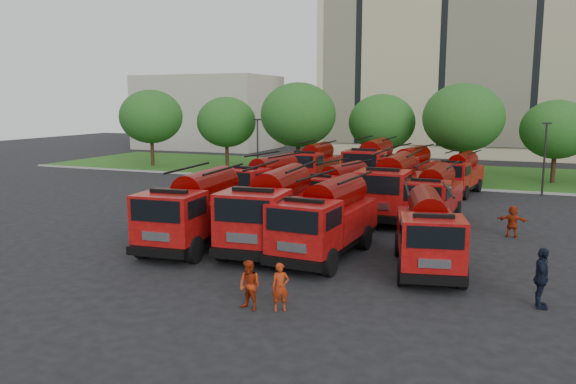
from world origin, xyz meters
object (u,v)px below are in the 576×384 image
at_px(fire_truck_8, 314,164).
at_px(firefighter_2, 539,308).
at_px(fire_truck_1, 274,209).
at_px(fire_truck_4, 266,182).
at_px(firefighter_4, 306,241).
at_px(fire_truck_9, 373,164).
at_px(fire_truck_3, 428,232).
at_px(firefighter_0, 280,310).
at_px(fire_truck_0, 196,209).
at_px(fire_truck_6, 392,187).
at_px(fire_truck_10, 408,170).
at_px(fire_truck_11, 459,174).
at_px(fire_truck_5, 337,190).
at_px(firefighter_3, 443,272).
at_px(firefighter_5, 511,237).
at_px(fire_truck_7, 433,195).
at_px(fire_truck_2, 327,219).
at_px(firefighter_1, 250,310).

distance_m(fire_truck_8, firefighter_2, 27.51).
xyz_separation_m(fire_truck_1, fire_truck_4, (-4.50, 9.16, -0.20)).
bearing_deg(firefighter_4, fire_truck_4, 10.73).
distance_m(fire_truck_4, fire_truck_9, 10.71).
relative_size(fire_truck_3, fire_truck_9, 0.85).
distance_m(fire_truck_9, firefighter_0, 26.21).
bearing_deg(fire_truck_8, firefighter_2, -57.13).
relative_size(fire_truck_0, firefighter_4, 4.99).
distance_m(fire_truck_6, firefighter_2, 14.48).
height_order(fire_truck_10, firefighter_2, fire_truck_10).
relative_size(fire_truck_1, fire_truck_11, 1.20).
bearing_deg(fire_truck_4, fire_truck_5, -3.36).
height_order(firefighter_0, firefighter_2, firefighter_2).
height_order(fire_truck_11, firefighter_4, fire_truck_11).
bearing_deg(firefighter_3, firefighter_2, 128.45).
bearing_deg(firefighter_0, firefighter_2, -6.15).
height_order(fire_truck_8, firefighter_4, fire_truck_8).
height_order(fire_truck_5, fire_truck_10, fire_truck_10).
relative_size(fire_truck_3, fire_truck_4, 0.97).
bearing_deg(firefighter_5, fire_truck_6, -19.00).
distance_m(fire_truck_1, fire_truck_9, 18.86).
bearing_deg(firefighter_5, fire_truck_7, -23.56).
bearing_deg(fire_truck_2, fire_truck_4, 130.27).
relative_size(fire_truck_7, firefighter_0, 4.38).
relative_size(fire_truck_8, firefighter_0, 4.65).
xyz_separation_m(fire_truck_10, firefighter_3, (4.79, -19.27, -1.62)).
xyz_separation_m(fire_truck_0, fire_truck_10, (6.24, 19.24, -0.07)).
xyz_separation_m(fire_truck_1, firefighter_0, (3.28, -7.09, -1.77)).
relative_size(fire_truck_3, fire_truck_6, 0.88).
distance_m(fire_truck_1, fire_truck_3, 6.95).
bearing_deg(fire_truck_8, fire_truck_2, -70.94).
bearing_deg(fire_truck_10, fire_truck_6, -76.59).
distance_m(fire_truck_7, fire_truck_10, 10.64).
relative_size(fire_truck_4, fire_truck_9, 0.88).
height_order(fire_truck_7, firefighter_3, fire_truck_7).
distance_m(fire_truck_7, firefighter_2, 12.94).
relative_size(fire_truck_3, firefighter_2, 3.44).
distance_m(fire_truck_7, firefighter_1, 15.96).
bearing_deg(fire_truck_5, firefighter_2, -37.93).
bearing_deg(fire_truck_8, fire_truck_9, -1.44).
bearing_deg(fire_truck_7, firefighter_5, -22.89).
bearing_deg(fire_truck_1, fire_truck_9, 85.55).
bearing_deg(firefighter_5, firefighter_1, 62.71).
bearing_deg(fire_truck_9, fire_truck_2, -82.26).
relative_size(firefighter_3, firefighter_4, 1.10).
xyz_separation_m(fire_truck_8, fire_truck_10, (7.48, -0.59, -0.01)).
height_order(fire_truck_1, firefighter_4, fire_truck_1).
bearing_deg(fire_truck_7, firefighter_1, -100.13).
height_order(fire_truck_1, fire_truck_5, fire_truck_1).
bearing_deg(fire_truck_4, fire_truck_8, 98.26).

